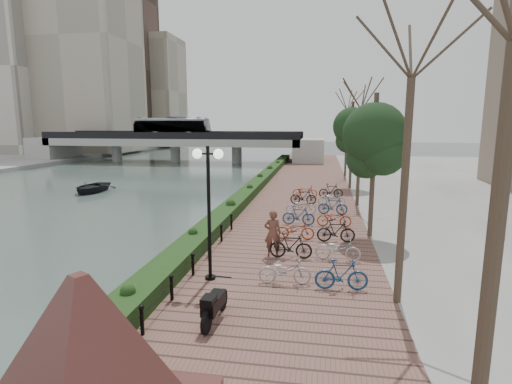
% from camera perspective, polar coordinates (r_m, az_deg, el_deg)
% --- Properties ---
extents(ground, '(220.00, 220.00, 0.00)m').
position_cam_1_polar(ground, '(12.53, -19.84, -17.86)').
color(ground, '#59595B').
rests_on(ground, ground).
extents(river_water, '(30.00, 130.00, 0.02)m').
position_cam_1_polar(river_water, '(40.70, -21.33, 1.20)').
color(river_water, '#485A55').
rests_on(river_water, ground).
extents(promenade, '(8.00, 75.00, 0.50)m').
position_cam_1_polar(promenade, '(27.69, 5.67, -1.49)').
color(promenade, brown).
rests_on(promenade, ground).
extents(hedge, '(1.10, 56.00, 0.60)m').
position_cam_1_polar(hedge, '(30.42, -0.41, 0.64)').
color(hedge, '#143914').
rests_on(hedge, promenade).
extents(chain_fence, '(0.10, 14.10, 0.70)m').
position_cam_1_polar(chain_fence, '(13.28, -10.37, -11.74)').
color(chain_fence, black).
rests_on(chain_fence, promenade).
extents(granite_monument, '(4.98, 4.98, 2.94)m').
position_cam_1_polar(granite_monument, '(7.37, -23.21, -21.35)').
color(granite_monument, '#4C2520').
rests_on(granite_monument, promenade).
extents(lamppost, '(1.02, 0.32, 4.47)m').
position_cam_1_polar(lamppost, '(13.02, -6.82, 1.20)').
color(lamppost, black).
rests_on(lamppost, promenade).
extents(motorcycle, '(0.61, 1.65, 1.01)m').
position_cam_1_polar(motorcycle, '(11.00, -5.90, -15.50)').
color(motorcycle, black).
rests_on(motorcycle, promenade).
extents(pedestrian, '(0.72, 0.51, 1.86)m').
position_cam_1_polar(pedestrian, '(15.71, 2.40, -5.90)').
color(pedestrian, brown).
rests_on(pedestrian, promenade).
extents(bicycle_parking, '(2.40, 17.32, 1.00)m').
position_cam_1_polar(bicycle_parking, '(20.58, 8.57, -3.50)').
color(bicycle_parking, '#AEAEB3').
rests_on(bicycle_parking, promenade).
extents(street_trees, '(3.20, 37.12, 6.80)m').
position_cam_1_polar(street_trees, '(22.49, 15.26, 4.41)').
color(street_trees, '#382E21').
rests_on(street_trees, promenade).
extents(bridge, '(36.00, 10.77, 6.50)m').
position_cam_1_polar(bridge, '(58.45, -11.58, 7.45)').
color(bridge, '#A3A29E').
rests_on(bridge, ground).
extents(boat, '(2.97, 4.14, 0.86)m').
position_cam_1_polar(boat, '(35.56, -22.49, 0.66)').
color(boat, black).
rests_on(boat, river_water).
extents(far_buildings, '(35.00, 38.00, 38.00)m').
position_cam_1_polar(far_buildings, '(89.72, -23.55, 15.81)').
color(far_buildings, '#A49C89').
rests_on(far_buildings, far_bank).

